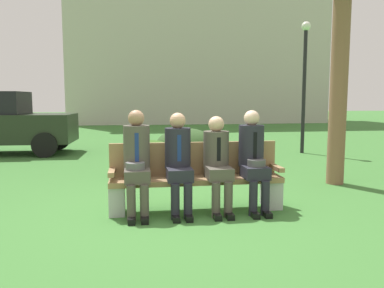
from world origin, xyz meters
TOP-DOWN VIEW (x-y plane):
  - ground_plane at (0.00, 0.00)m, footprint 80.00×80.00m
  - park_bench at (0.25, 0.28)m, footprint 2.29×0.44m
  - seated_man_leftmost at (-0.54, 0.15)m, footprint 0.34×0.72m
  - seated_man_centerleft at (0.00, 0.15)m, footprint 0.34×0.72m
  - seated_man_centerright at (0.52, 0.15)m, footprint 0.34×0.72m
  - seated_man_rightmost at (1.00, 0.15)m, footprint 0.34×0.72m
  - shrub_near_bench at (-0.27, 2.73)m, footprint 1.11×1.01m
  - shrub_mid_lawn at (0.56, 3.61)m, footprint 1.36×1.25m
  - street_lamp at (4.04, 5.26)m, footprint 0.24×0.24m
  - building_backdrop at (3.51, 21.00)m, footprint 16.32×7.29m

SIDE VIEW (x-z plane):
  - ground_plane at x=0.00m, z-range 0.00..0.00m
  - shrub_near_bench at x=-0.27m, z-range 0.00..0.69m
  - shrub_mid_lawn at x=0.56m, z-range 0.00..0.85m
  - park_bench at x=0.25m, z-range -0.01..0.89m
  - seated_man_centerright at x=0.52m, z-range 0.08..1.34m
  - seated_man_centerleft at x=0.00m, z-range 0.08..1.39m
  - seated_man_rightmost at x=1.00m, z-range 0.07..1.41m
  - seated_man_leftmost at x=-0.54m, z-range 0.07..1.42m
  - street_lamp at x=4.04m, z-range 0.40..3.94m
  - building_backdrop at x=3.51m, z-range 0.02..12.02m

